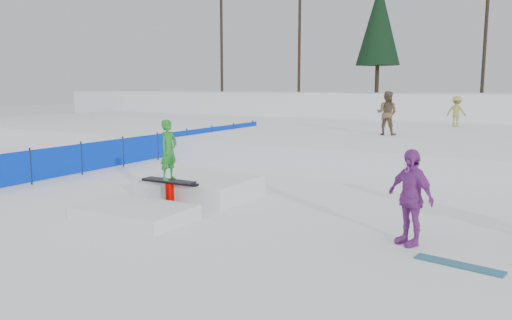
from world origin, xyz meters
The scene contains 9 objects.
ground centered at (0.00, 0.00, 0.00)m, with size 120.00×120.00×0.00m, color white.
snow_berm centered at (0.00, 30.00, 1.20)m, with size 60.00×14.00×2.40m, color white.
snow_midrise centered at (0.00, 16.00, 0.40)m, with size 50.00×18.00×0.80m, color white.
safety_fence centered at (-6.50, 6.60, 0.55)m, with size 0.05×16.00×1.10m.
walker_olive centered at (0.86, 12.88, 1.74)m, with size 0.91×0.71×1.88m, color brown.
walker_ygreen centered at (2.86, 19.00, 1.59)m, with size 1.02×0.59×1.58m, color #9BA340.
spectator_purple centered at (4.50, 0.60, 0.89)m, with size 1.04×0.43×1.78m, color purple.
loose_board_teal centered at (5.47, -0.15, 0.01)m, with size 1.40×0.28×0.03m, color #275F77.
jib_rail_feature centered at (-1.10, 1.21, 0.30)m, with size 2.60×4.40×2.11m.
Camera 1 is at (6.37, -8.53, 2.90)m, focal length 35.00 mm.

